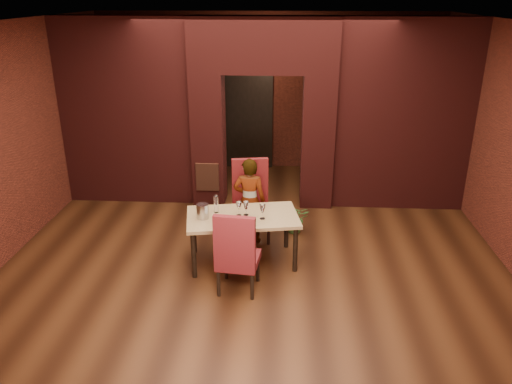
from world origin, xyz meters
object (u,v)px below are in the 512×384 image
wine_glass_c (262,212)px  person_seated (249,201)px  dining_table (243,239)px  chair_far (252,202)px  wine_glass_a (239,209)px  water_bottle (216,204)px  wine_bucket (203,211)px  wine_glass_b (246,208)px  potted_plant (296,218)px  chair_near (238,250)px

wine_glass_c → person_seated: bearing=107.7°
dining_table → chair_far: size_ratio=1.24×
wine_glass_a → dining_table: bearing=-10.2°
chair_far → dining_table: bearing=-105.5°
person_seated → water_bottle: 0.72m
dining_table → wine_bucket: wine_bucket is taller
wine_glass_a → wine_glass_b: size_ratio=1.00×
wine_glass_b → potted_plant: size_ratio=0.43×
chair_far → water_bottle: size_ratio=4.63×
chair_far → wine_glass_c: chair_far is taller
chair_far → wine_glass_a: 0.75m
chair_far → wine_bucket: size_ratio=5.96×
chair_far → wine_glass_b: bearing=-101.8°
chair_far → chair_near: 1.42m
wine_bucket → wine_glass_b: bearing=13.3°
wine_bucket → potted_plant: (1.28, 1.09, -0.58)m
dining_table → chair_near: (0.01, -0.70, 0.20)m
person_seated → wine_glass_c: person_seated is taller
person_seated → wine_bucket: 0.96m
wine_glass_a → water_bottle: size_ratio=0.75×
wine_glass_b → potted_plant: 1.32m
person_seated → wine_glass_b: (0.00, -0.62, 0.15)m
wine_glass_b → wine_glass_c: 0.25m
chair_far → wine_glass_b: (-0.03, -0.70, 0.20)m
dining_table → chair_far: bearing=74.1°
water_bottle → person_seated: bearing=52.9°
potted_plant → water_bottle: bearing=-141.6°
chair_far → water_bottle: (-0.44, -0.63, 0.23)m
dining_table → person_seated: (0.05, 0.64, 0.31)m
chair_near → water_bottle: (-0.38, 0.79, 0.28)m
wine_glass_a → chair_near: bearing=-85.4°
chair_near → potted_plant: bearing=-107.6°
wine_glass_c → wine_bucket: size_ratio=1.04×
chair_far → potted_plant: 0.82m
potted_plant → wine_glass_a: bearing=-129.5°
person_seated → water_bottle: (-0.42, -0.55, 0.18)m
wine_glass_a → wine_glass_c: wine_glass_c is taller
dining_table → wine_glass_c: (0.28, -0.08, 0.46)m
wine_glass_b → potted_plant: wine_glass_b is taller
dining_table → water_bottle: size_ratio=5.74×
water_bottle → potted_plant: 1.56m
chair_far → wine_bucket: bearing=-135.5°
dining_table → wine_glass_b: 0.46m
wine_glass_b → wine_bucket: (-0.57, -0.14, 0.00)m
chair_near → wine_glass_b: (0.04, 0.72, 0.25)m
person_seated → wine_bucket: person_seated is taller
person_seated → chair_near: bearing=90.9°
wine_bucket → wine_glass_a: bearing=14.3°
dining_table → person_seated: person_seated is taller
wine_glass_c → potted_plant: size_ratio=0.46×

